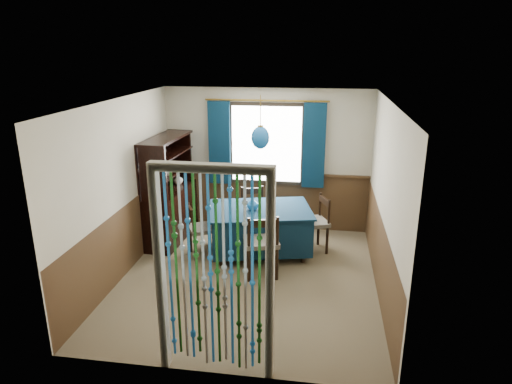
% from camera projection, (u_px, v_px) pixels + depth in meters
% --- Properties ---
extents(floor, '(4.00, 4.00, 0.00)m').
position_uv_depth(floor, '(248.00, 278.00, 6.52)').
color(floor, brown).
rests_on(floor, ground).
extents(ceiling, '(4.00, 4.00, 0.00)m').
position_uv_depth(ceiling, '(247.00, 101.00, 5.75)').
color(ceiling, silver).
rests_on(ceiling, ground).
extents(wall_back, '(3.60, 0.00, 3.60)m').
position_uv_depth(wall_back, '(267.00, 160.00, 8.02)').
color(wall_back, beige).
rests_on(wall_back, ground).
extents(wall_front, '(3.60, 0.00, 3.60)m').
position_uv_depth(wall_front, '(212.00, 262.00, 4.25)').
color(wall_front, beige).
rests_on(wall_front, ground).
extents(wall_left, '(0.00, 4.00, 4.00)m').
position_uv_depth(wall_left, '(121.00, 189.00, 6.39)').
color(wall_left, beige).
rests_on(wall_left, ground).
extents(wall_right, '(0.00, 4.00, 4.00)m').
position_uv_depth(wall_right, '(385.00, 202.00, 5.88)').
color(wall_right, beige).
rests_on(wall_right, ground).
extents(wainscot_back, '(3.60, 0.00, 3.60)m').
position_uv_depth(wainscot_back, '(266.00, 201.00, 8.23)').
color(wainscot_back, '#462F1A').
rests_on(wainscot_back, ground).
extents(wainscot_front, '(3.60, 0.00, 3.60)m').
position_uv_depth(wainscot_front, '(215.00, 330.00, 4.50)').
color(wainscot_front, '#462F1A').
rests_on(wainscot_front, ground).
extents(wainscot_left, '(0.00, 4.00, 4.00)m').
position_uv_depth(wainscot_left, '(127.00, 239.00, 6.62)').
color(wainscot_left, '#462F1A').
rests_on(wainscot_left, ground).
extents(wainscot_right, '(0.00, 4.00, 4.00)m').
position_uv_depth(wainscot_right, '(379.00, 255.00, 6.11)').
color(wainscot_right, '#462F1A').
rests_on(wainscot_right, ground).
extents(window, '(1.32, 0.12, 1.42)m').
position_uv_depth(window, '(267.00, 144.00, 7.88)').
color(window, black).
rests_on(window, wall_back).
extents(doorway, '(1.16, 0.12, 2.18)m').
position_uv_depth(doorway, '(214.00, 278.00, 4.37)').
color(doorway, silver).
rests_on(doorway, ground).
extents(dining_table, '(1.77, 1.42, 0.75)m').
position_uv_depth(dining_table, '(260.00, 227.00, 7.19)').
color(dining_table, '#0A2236').
rests_on(dining_table, floor).
extents(chair_near, '(0.58, 0.56, 0.96)m').
position_uv_depth(chair_near, '(262.00, 243.00, 6.45)').
color(chair_near, black).
rests_on(chair_near, floor).
extents(chair_far, '(0.55, 0.54, 0.88)m').
position_uv_depth(chair_far, '(254.00, 212.00, 7.78)').
color(chair_far, black).
rests_on(chair_far, floor).
extents(chair_left, '(0.54, 0.55, 0.84)m').
position_uv_depth(chair_left, '(200.00, 229.00, 7.11)').
color(chair_left, black).
rests_on(chair_left, floor).
extents(chair_right, '(0.57, 0.58, 0.91)m').
position_uv_depth(chair_right, '(315.00, 222.00, 7.28)').
color(chair_right, black).
rests_on(chair_right, floor).
extents(sideboard, '(0.55, 1.38, 1.77)m').
position_uv_depth(sideboard, '(170.00, 205.00, 7.68)').
color(sideboard, black).
rests_on(sideboard, floor).
extents(pendant_lamp, '(0.27, 0.27, 0.80)m').
position_uv_depth(pendant_lamp, '(260.00, 138.00, 6.75)').
color(pendant_lamp, olive).
rests_on(pendant_lamp, ceiling).
extents(vase_table, '(0.22, 0.22, 0.18)m').
position_uv_depth(vase_table, '(253.00, 204.00, 7.03)').
color(vase_table, '#175BA0').
rests_on(vase_table, dining_table).
extents(bowl_shelf, '(0.26, 0.26, 0.05)m').
position_uv_depth(bowl_shelf, '(165.00, 174.00, 7.23)').
color(bowl_shelf, beige).
rests_on(bowl_shelf, sideboard).
extents(vase_sideboard, '(0.18, 0.18, 0.19)m').
position_uv_depth(vase_sideboard, '(178.00, 179.00, 7.88)').
color(vase_sideboard, beige).
rests_on(vase_sideboard, sideboard).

